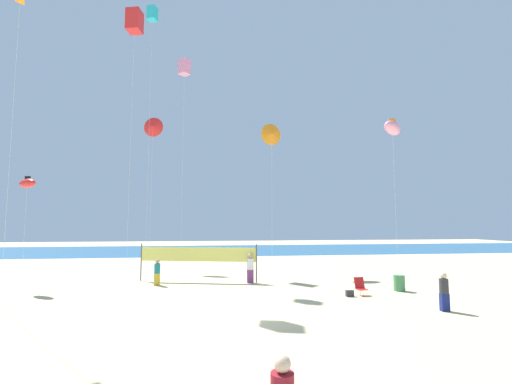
{
  "coord_description": "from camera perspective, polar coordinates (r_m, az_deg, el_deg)",
  "views": [
    {
      "loc": [
        -1.92,
        -14.28,
        3.72
      ],
      "look_at": [
        1.52,
        11.54,
        6.08
      ],
      "focal_mm": 24.3,
      "sensor_mm": 36.0,
      "label": 1
    }
  ],
  "objects": [
    {
      "name": "kite_orange_delta",
      "position": [
        28.8,
        2.59,
        9.48
      ],
      "size": [
        1.78,
        0.75,
        11.9
      ],
      "color": "silver",
      "rests_on": "ground"
    },
    {
      "name": "ground_plane",
      "position": [
        14.88,
        0.06,
        -19.67
      ],
      "size": [
        120.0,
        120.0,
        0.0
      ],
      "primitive_type": "plane",
      "color": "#D1BC89"
    },
    {
      "name": "kite_red_inflatable",
      "position": [
        25.2,
        -33.49,
        1.2
      ],
      "size": [
        1.6,
        1.43,
        6.59
      ],
      "color": "silver",
      "rests_on": "ground"
    },
    {
      "name": "folding_beach_chair",
      "position": [
        19.49,
        16.81,
        -14.58
      ],
      "size": [
        0.52,
        0.65,
        0.89
      ],
      "rotation": [
        0.0,
        0.0,
        -0.78
      ],
      "color": "red",
      "rests_on": "ground"
    },
    {
      "name": "beachgoer_charcoal_shirt",
      "position": [
        17.33,
        28.55,
        -14.03
      ],
      "size": [
        0.37,
        0.37,
        1.63
      ],
      "rotation": [
        0.0,
        0.0,
        5.79
      ],
      "color": "navy",
      "rests_on": "ground"
    },
    {
      "name": "beachgoer_teal_shirt",
      "position": [
        22.29,
        -15.95,
        -12.43
      ],
      "size": [
        0.36,
        0.36,
        1.56
      ],
      "rotation": [
        0.0,
        0.0,
        2.57
      ],
      "color": "gold",
      "rests_on": "ground"
    },
    {
      "name": "kite_cyan_box",
      "position": [
        33.81,
        -16.69,
        26.23
      ],
      "size": [
        0.92,
        0.92,
        21.85
      ],
      "color": "silver",
      "rests_on": "ground"
    },
    {
      "name": "beachgoer_white_shirt",
      "position": [
        22.25,
        -0.95,
        -12.26
      ],
      "size": [
        0.42,
        0.42,
        1.83
      ],
      "rotation": [
        0.0,
        0.0,
        5.84
      ],
      "color": "#7A3872",
      "rests_on": "ground"
    },
    {
      "name": "volleyball_net",
      "position": [
        23.01,
        -9.56,
        -10.32
      ],
      "size": [
        7.47,
        1.9,
        2.4
      ],
      "color": "#4C4C51",
      "rests_on": "ground"
    },
    {
      "name": "beach_handbag",
      "position": [
        19.01,
        15.17,
        -15.81
      ],
      "size": [
        0.4,
        0.2,
        0.32
      ],
      "primitive_type": "cube",
      "color": "#2D2D33",
      "rests_on": "ground"
    },
    {
      "name": "trash_barrel",
      "position": [
        21.31,
        22.52,
        -13.69
      ],
      "size": [
        0.61,
        0.61,
        0.85
      ],
      "primitive_type": "cylinder",
      "color": "#3F7F4C",
      "rests_on": "ground"
    },
    {
      "name": "kite_pink_box",
      "position": [
        34.34,
        -11.71,
        19.45
      ],
      "size": [
        1.21,
        1.21,
        18.68
      ],
      "color": "silver",
      "rests_on": "ground"
    },
    {
      "name": "ocean_band",
      "position": [
        49.57,
        -5.43,
        -9.45
      ],
      "size": [
        120.0,
        20.0,
        0.01
      ],
      "primitive_type": "cube",
      "color": "#28608C",
      "rests_on": "ground"
    },
    {
      "name": "kite_orange_diamond",
      "position": [
        21.44,
        -34.41,
        22.76
      ],
      "size": [
        0.52,
        0.53,
        14.4
      ],
      "color": "silver",
      "rests_on": "ground"
    },
    {
      "name": "kite_pink_inflatable",
      "position": [
        25.59,
        21.56,
        9.76
      ],
      "size": [
        2.32,
        2.36,
        10.83
      ],
      "color": "silver",
      "rests_on": "ground"
    },
    {
      "name": "kite_red_box",
      "position": [
        26.38,
        -19.37,
        24.97
      ],
      "size": [
        1.06,
        1.06,
        17.58
      ],
      "color": "silver",
      "rests_on": "ground"
    },
    {
      "name": "kite_red_delta",
      "position": [
        33.3,
        -16.62,
        10.26
      ],
      "size": [
        1.82,
        0.7,
        13.36
      ],
      "color": "silver",
      "rests_on": "ground"
    }
  ]
}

